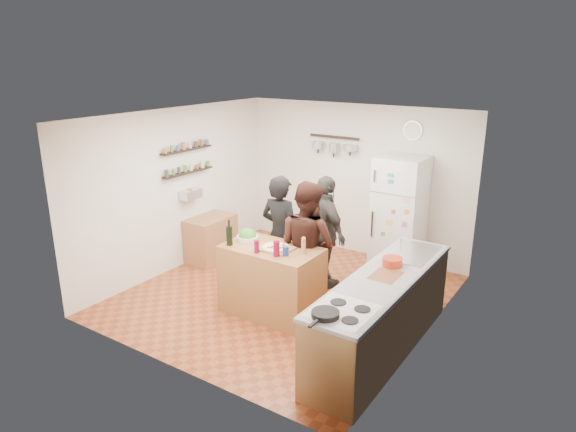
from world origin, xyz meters
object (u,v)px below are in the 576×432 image
Objects in this scene: prep_island at (272,280)px; person_center at (307,245)px; person_back at (325,232)px; side_table at (211,239)px; salad_bowl at (247,238)px; wine_bottle at (229,236)px; person_left at (281,235)px; skillet at (325,314)px; fridge at (399,215)px; salt_canister at (286,251)px; counter_run at (382,315)px; red_bowl at (392,262)px; wall_clock at (413,130)px; pepper_mill at (304,247)px.

person_center is at bearing 57.19° from prep_island.
side_table is at bearing 34.04° from person_back.
salad_bowl is at bearing 40.53° from person_center.
wine_bottle is 0.15× the size of person_left.
skillet is 4.00m from side_table.
person_back is 1.32m from fridge.
salt_canister is (0.72, -0.17, 0.03)m from salad_bowl.
prep_island is at bearing 115.08° from person_left.
person_left reaches higher than counter_run.
skillet reaches higher than side_table.
red_bowl reaches higher than side_table.
person_center is at bearing 39.84° from wine_bottle.
person_center is (0.54, -0.17, 0.01)m from person_left.
wall_clock is at bearing 107.00° from red_bowl.
person_center reaches higher than prep_island.
salt_canister is at bearing -161.74° from red_bowl.
wine_bottle is 1.43× the size of pepper_mill.
fridge is at bearing -94.46° from person_center.
counter_run is 3.58m from side_table.
pepper_mill is 0.07× the size of counter_run.
side_table is (-1.88, 0.93, -0.09)m from prep_island.
fridge is (0.36, 2.19, -0.10)m from pepper_mill.
wall_clock is 3.62m from side_table.
counter_run is (1.40, -1.15, -0.37)m from person_back.
prep_island reaches higher than counter_run.
counter_run is (1.29, -0.49, -0.41)m from person_center.
salad_bowl is at bearing 90.26° from person_back.
person_back is at bearing 4.56° from side_table.
person_center is (0.70, 0.38, -0.08)m from salad_bowl.
wine_bottle is (-0.50, -0.22, 0.58)m from prep_island.
side_table is (-2.69, -1.64, -1.78)m from wall_clock.
fridge reaches higher than salad_bowl.
salad_bowl is at bearing 180.00° from pepper_mill.
person_back reaches higher than side_table.
fridge is at bearing -122.10° from person_left.
skillet is (1.19, -1.62, 0.08)m from person_center.
side_table is at bearing 163.94° from counter_run.
skillet is 0.33× the size of side_table.
skillet is (1.16, -1.07, -0.02)m from salt_canister.
person_left reaches higher than wine_bottle.
pepper_mill is at bearing -167.78° from red_bowl.
fridge is (0.81, 2.24, 0.45)m from prep_island.
wine_bottle is at bearing -106.50° from salad_bowl.
person_back is at bearing -129.73° from person_left.
skillet is (1.01, -1.24, -0.05)m from pepper_mill.
skillet is (1.73, -1.79, 0.10)m from person_left.
pepper_mill is 1.25m from counter_run.
prep_island is at bearing 140.80° from skillet.
fridge reaches higher than side_table.
skillet is at bearing -39.20° from prep_island.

